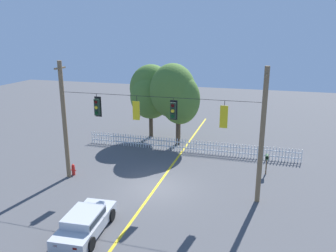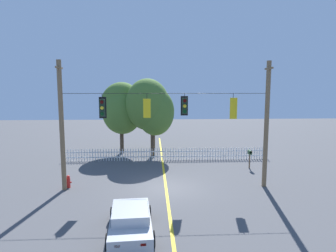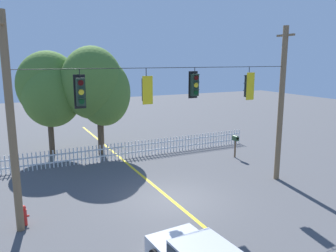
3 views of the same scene
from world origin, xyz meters
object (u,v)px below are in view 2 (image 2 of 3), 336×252
(traffic_signal_westbound_side, at_px, (233,108))
(fire_hydrant, at_px, (68,182))
(autumn_maple_mid, at_px, (150,107))
(traffic_signal_northbound_primary, at_px, (185,106))
(traffic_signal_northbound_secondary, at_px, (147,108))
(parked_car, at_px, (131,220))
(roadside_mailbox, at_px, (250,153))
(autumn_maple_near_fence, at_px, (122,109))
(traffic_signal_southbound_primary, at_px, (102,108))

(traffic_signal_westbound_side, height_order, fire_hydrant, traffic_signal_westbound_side)
(autumn_maple_mid, bearing_deg, traffic_signal_northbound_primary, -76.01)
(traffic_signal_northbound_secondary, height_order, traffic_signal_northbound_primary, same)
(parked_car, bearing_deg, fire_hydrant, 125.70)
(traffic_signal_northbound_secondary, xyz_separation_m, fire_hydrant, (-4.84, 0.35, -4.50))
(roadside_mailbox, bearing_deg, autumn_maple_near_fence, 150.66)
(traffic_signal_northbound_primary, xyz_separation_m, traffic_signal_westbound_side, (2.90, -0.02, -0.15))
(traffic_signal_northbound_secondary, distance_m, traffic_signal_westbound_side, 5.12)
(parked_car, bearing_deg, traffic_signal_westbound_side, 43.99)
(traffic_signal_northbound_primary, relative_size, autumn_maple_near_fence, 0.20)
(traffic_signal_northbound_secondary, height_order, autumn_maple_mid, autumn_maple_mid)
(traffic_signal_westbound_side, bearing_deg, autumn_maple_near_fence, 127.81)
(autumn_maple_mid, height_order, fire_hydrant, autumn_maple_mid)
(parked_car, distance_m, roadside_mailbox, 12.72)
(traffic_signal_southbound_primary, distance_m, traffic_signal_northbound_primary, 4.82)
(traffic_signal_westbound_side, height_order, autumn_maple_mid, autumn_maple_mid)
(traffic_signal_northbound_primary, relative_size, fire_hydrant, 1.69)
(autumn_maple_mid, relative_size, parked_car, 1.68)
(fire_hydrant, bearing_deg, roadside_mailbox, 16.74)
(traffic_signal_westbound_side, bearing_deg, parked_car, -136.01)
(traffic_signal_northbound_primary, height_order, traffic_signal_westbound_side, same)
(autumn_maple_near_fence, bearing_deg, parked_car, -83.00)
(traffic_signal_southbound_primary, height_order, autumn_maple_mid, autumn_maple_mid)
(autumn_maple_mid, bearing_deg, roadside_mailbox, -29.66)
(traffic_signal_northbound_secondary, bearing_deg, autumn_maple_mid, 89.10)
(autumn_maple_near_fence, height_order, roadside_mailbox, autumn_maple_near_fence)
(traffic_signal_southbound_primary, height_order, traffic_signal_westbound_side, same)
(autumn_maple_near_fence, xyz_separation_m, autumn_maple_mid, (2.63, -1.42, 0.25))
(traffic_signal_southbound_primary, distance_m, autumn_maple_mid, 8.83)
(traffic_signal_northbound_secondary, relative_size, traffic_signal_northbound_primary, 1.08)
(traffic_signal_westbound_side, bearing_deg, traffic_signal_northbound_primary, 179.62)
(traffic_signal_northbound_primary, xyz_separation_m, parked_car, (-2.83, -5.56, -4.41))
(traffic_signal_northbound_secondary, distance_m, parked_car, 7.03)
(traffic_signal_southbound_primary, xyz_separation_m, roadside_mailbox, (10.26, 4.09, -3.77))
(traffic_signal_southbound_primary, relative_size, roadside_mailbox, 1.04)
(traffic_signal_northbound_secondary, relative_size, autumn_maple_mid, 0.21)
(traffic_signal_westbound_side, relative_size, autumn_maple_near_fence, 0.23)
(traffic_signal_northbound_primary, bearing_deg, roadside_mailbox, 36.95)
(autumn_maple_near_fence, bearing_deg, fire_hydrant, -103.91)
(traffic_signal_southbound_primary, relative_size, traffic_signal_northbound_secondary, 1.03)
(traffic_signal_westbound_side, height_order, roadside_mailbox, traffic_signal_westbound_side)
(autumn_maple_mid, bearing_deg, fire_hydrant, -121.73)
(autumn_maple_mid, distance_m, parked_car, 14.47)
(autumn_maple_near_fence, bearing_deg, traffic_signal_northbound_primary, -64.30)
(autumn_maple_mid, xyz_separation_m, roadside_mailbox, (7.53, -4.29, -3.27))
(traffic_signal_southbound_primary, bearing_deg, traffic_signal_northbound_primary, -0.01)
(traffic_signal_northbound_secondary, xyz_separation_m, parked_car, (-0.61, -5.54, -4.28))
(autumn_maple_mid, bearing_deg, traffic_signal_westbound_side, -59.27)
(autumn_maple_mid, height_order, roadside_mailbox, autumn_maple_mid)
(traffic_signal_northbound_primary, height_order, parked_car, traffic_signal_northbound_primary)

